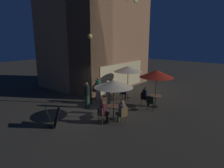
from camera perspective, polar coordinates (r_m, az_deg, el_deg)
The scene contains 24 objects.
ground_plane at distance 12.57m, azimuth -5.87°, elevation -7.11°, with size 60.00×60.00×0.00m, color #36322A.
cafe_building at distance 17.01m, azimuth -4.97°, elevation 15.28°, with size 8.25×6.94×9.97m.
street_lamp_near_corner at distance 12.67m, azimuth -6.28°, elevation 7.26°, with size 0.30×0.30×4.59m.
menu_sandwich_board at distance 10.33m, azimuth -16.65°, elevation -9.17°, with size 0.85×0.81×1.00m.
cafe_table_0 at distance 10.80m, azimuth 0.46°, elevation -7.34°, with size 0.75×0.75×0.76m.
cafe_table_1 at distance 14.63m, azimuth 4.55°, elevation -1.86°, with size 0.79×0.79×0.74m.
cafe_table_2 at distance 12.91m, azimuth 12.45°, elevation -4.12°, with size 0.75×0.75×0.78m.
patio_umbrella_0 at distance 10.39m, azimuth 0.47°, elevation 0.02°, with size 2.08×2.08×2.19m.
patio_umbrella_1 at distance 14.30m, azimuth 4.67°, elevation 4.39°, with size 2.08×2.08×2.38m.
patio_umbrella_2 at distance 12.54m, azimuth 12.81°, elevation 2.88°, with size 2.12×2.12×2.41m.
cafe_chair_0 at distance 11.46m, azimuth -2.06°, elevation -5.91°, with size 0.48×0.48×1.00m.
cafe_chair_1 at distance 10.27m, azimuth -3.08°, elevation -8.66°, with size 0.45×0.45×0.87m.
cafe_chair_2 at distance 10.20m, azimuth 3.26°, elevation -8.68°, with size 0.51×0.51×0.94m.
cafe_chair_3 at distance 15.16m, azimuth 1.96°, elevation -1.26°, with size 0.45×0.45×0.96m.
cafe_chair_4 at distance 13.87m, azimuth 3.43°, elevation -2.48°, with size 0.53×0.53×1.01m.
cafe_chair_5 at distance 13.05m, azimuth 9.01°, elevation -3.86°, with size 0.54×0.54×0.91m.
cafe_chair_6 at distance 12.19m, azimuth 11.15°, elevation -5.07°, with size 0.45×0.45×0.94m.
patron_seated_0 at distance 10.30m, azimuth -2.48°, elevation -7.65°, with size 0.52×0.36×1.21m.
patron_seated_1 at distance 10.24m, azimuth 2.76°, elevation -7.64°, with size 0.45×0.54×1.24m.
patron_seated_2 at distance 13.99m, azimuth 3.66°, elevation -2.00°, with size 0.55×0.45×1.20m.
patron_seated_3 at distance 12.98m, azimuth 9.67°, elevation -3.28°, with size 0.40×0.51×1.27m.
patron_standing_4 at distance 12.51m, azimuth -7.25°, elevation -3.23°, with size 0.34×0.34×1.66m.
patron_standing_5 at distance 13.10m, azimuth -1.18°, elevation -2.45°, with size 0.36×0.36×1.63m.
patron_standing_6 at distance 13.34m, azimuth -3.99°, elevation -1.79°, with size 0.37×0.37×1.80m.
Camera 1 is at (-8.46, -8.21, 4.35)m, focal length 31.53 mm.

